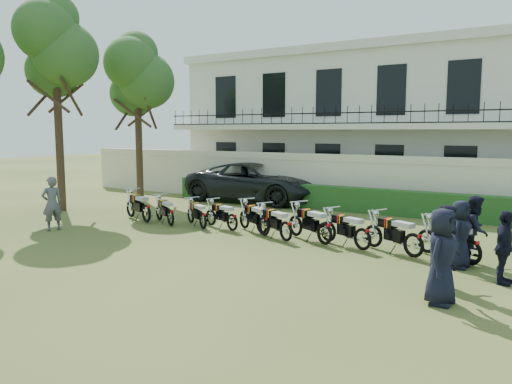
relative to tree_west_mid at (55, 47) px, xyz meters
The scene contains 23 objects.
ground 11.62m from the tree_west_mid, ahead, with size 100.00×100.00×0.00m, color #35481D.
perimeter_wall 12.99m from the tree_west_mid, 36.52° to the left, with size 30.00×0.35×2.30m.
hedge 13.64m from the tree_west_mid, 30.67° to the left, with size 18.00×0.60×1.00m, color #174119.
building 16.32m from the tree_west_mid, 53.88° to the left, with size 20.40×9.60×7.40m.
tree_west_mid is the anchor object (origin of this frame).
tree_west_near 4.11m from the tree_west_mid, 82.87° to the left, with size 3.40×3.20×7.90m.
motorcycle_0 7.96m from the tree_west_mid, ahead, with size 1.97×0.92×1.13m.
motorcycle_1 8.79m from the tree_west_mid, ahead, with size 1.65×0.97×1.00m.
motorcycle_2 9.74m from the tree_west_mid, ahead, with size 1.56×0.97×0.96m.
motorcycle_3 10.55m from the tree_west_mid, ahead, with size 1.74×0.74×0.98m.
motorcycle_4 11.60m from the tree_west_mid, ahead, with size 1.76×1.02×1.06m.
motorcycle_5 12.44m from the tree_west_mid, ahead, with size 1.78×0.95×1.05m.
motorcycle_6 13.45m from the tree_west_mid, ahead, with size 1.92×1.06×1.14m.
motorcycle_7 14.51m from the tree_west_mid, ahead, with size 1.87×0.89×1.07m.
motorcycle_8 15.78m from the tree_west_mid, ahead, with size 1.91×0.98×1.11m.
motorcycle_9 17.07m from the tree_west_mid, ahead, with size 1.83×1.11×1.12m.
suv 10.25m from the tree_west_mid, 50.63° to the left, with size 3.02×6.55×1.82m, color black.
inspector 7.24m from the tree_west_mid, 40.84° to the right, with size 0.66×0.43×1.81m, color slate.
officer_0 17.22m from the tree_west_mid, 12.07° to the right, with size 0.91×0.59×1.87m, color black.
officer_1 16.92m from the tree_west_mid, ahead, with size 0.86×0.67×1.77m, color black.
officer_2 17.80m from the tree_west_mid, ahead, with size 0.95×0.40×1.62m, color black.
officer_3 16.76m from the tree_west_mid, ahead, with size 0.81×0.53×1.66m, color black.
officer_4 16.97m from the tree_west_mid, ahead, with size 0.84×0.65×1.72m, color black.
Camera 1 is at (8.36, -12.15, 3.32)m, focal length 35.00 mm.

